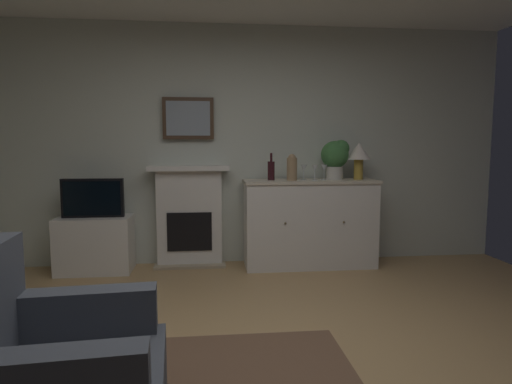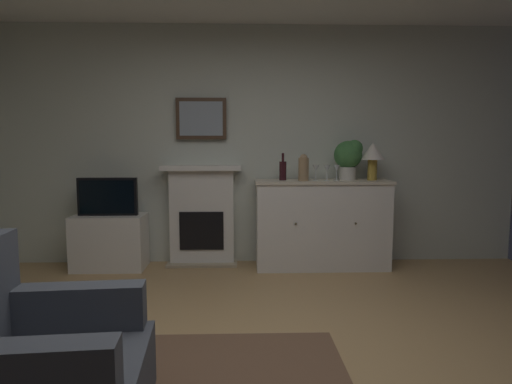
% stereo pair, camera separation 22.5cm
% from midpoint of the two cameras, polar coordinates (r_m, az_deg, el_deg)
% --- Properties ---
extents(wall_rear, '(5.99, 0.06, 2.63)m').
position_cam_midpoint_polar(wall_rear, '(4.92, 0.85, 6.08)').
color(wall_rear, silver).
rests_on(wall_rear, ground_plane).
extents(fireplace_unit, '(0.87, 0.30, 1.10)m').
position_cam_midpoint_polar(fireplace_unit, '(4.86, -5.75, -3.05)').
color(fireplace_unit, white).
rests_on(fireplace_unit, ground_plane).
extents(framed_picture, '(0.55, 0.04, 0.45)m').
position_cam_midpoint_polar(framed_picture, '(4.85, -5.85, 9.53)').
color(framed_picture, '#473323').
extents(sideboard_cabinet, '(1.44, 0.49, 0.95)m').
position_cam_midpoint_polar(sideboard_cabinet, '(4.78, 9.93, -4.14)').
color(sideboard_cabinet, white).
rests_on(sideboard_cabinet, ground_plane).
extents(table_lamp, '(0.26, 0.26, 0.40)m').
position_cam_midpoint_polar(table_lamp, '(4.85, 16.32, 4.79)').
color(table_lamp, '#B79338').
rests_on(table_lamp, sideboard_cabinet).
extents(wine_bottle, '(0.08, 0.08, 0.29)m').
position_cam_midpoint_polar(wine_bottle, '(4.68, 4.91, 2.86)').
color(wine_bottle, '#331419').
rests_on(wine_bottle, sideboard_cabinet).
extents(wine_glass_left, '(0.07, 0.07, 0.16)m').
position_cam_midpoint_polar(wine_glass_left, '(4.71, 9.21, 3.00)').
color(wine_glass_left, silver).
rests_on(wine_glass_left, sideboard_cabinet).
extents(wine_glass_center, '(0.07, 0.07, 0.16)m').
position_cam_midpoint_polar(wine_glass_center, '(4.68, 10.64, 2.96)').
color(wine_glass_center, silver).
rests_on(wine_glass_center, sideboard_cabinet).
extents(wine_glass_right, '(0.07, 0.07, 0.16)m').
position_cam_midpoint_polar(wine_glass_right, '(4.74, 11.85, 2.97)').
color(wine_glass_right, silver).
rests_on(wine_glass_right, sideboard_cabinet).
extents(vase_decorative, '(0.11, 0.11, 0.28)m').
position_cam_midpoint_polar(vase_decorative, '(4.63, 7.63, 3.19)').
color(vase_decorative, '#9E7F5B').
rests_on(vase_decorative, sideboard_cabinet).
extents(tv_cabinet, '(0.75, 0.42, 0.58)m').
position_cam_midpoint_polar(tv_cabinet, '(4.91, -17.33, -6.25)').
color(tv_cabinet, white).
rests_on(tv_cabinet, ground_plane).
extents(tv_set, '(0.62, 0.07, 0.40)m').
position_cam_midpoint_polar(tv_set, '(4.81, -17.60, -0.59)').
color(tv_set, black).
rests_on(tv_set, tv_cabinet).
extents(potted_plant_small, '(0.30, 0.30, 0.43)m').
position_cam_midpoint_polar(potted_plant_small, '(4.82, 13.38, 4.59)').
color(potted_plant_small, beige).
rests_on(potted_plant_small, sideboard_cabinet).
extents(armchair, '(0.87, 0.83, 0.92)m').
position_cam_midpoint_polar(armchair, '(2.15, -24.48, -20.47)').
color(armchair, '#474C56').
rests_on(armchair, ground_plane).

